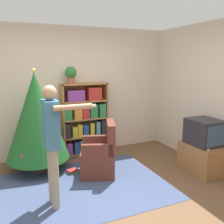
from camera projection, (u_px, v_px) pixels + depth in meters
The scene contains 12 objects.
ground_plane at pixel (106, 199), 3.51m from camera, with size 14.00×14.00×0.00m, color brown.
wall_back at pixel (68, 92), 5.09m from camera, with size 8.00×0.10×2.60m.
area_rug at pixel (79, 187), 3.83m from camera, with size 2.70×1.93×0.01m.
bookshelf at pixel (85, 121), 5.13m from camera, with size 0.94×0.28×1.48m.
tv_stand at pixel (202, 158), 4.36m from camera, with size 0.50×0.74×0.50m.
television at pixel (204, 132), 4.26m from camera, with size 0.47×0.54×0.44m.
game_remote at pixel (206, 149), 4.05m from camera, with size 0.04×0.12×0.02m.
christmas_tree at pixel (36, 117), 4.31m from camera, with size 1.09×1.09×1.79m.
armchair at pixel (100, 156), 4.23m from camera, with size 0.73×0.72×0.92m.
standing_person at pixel (52, 137), 3.19m from camera, with size 0.63×0.47×1.62m.
potted_plant at pixel (71, 74), 4.84m from camera, with size 0.22×0.22×0.33m.
book_pile_near_tree at pixel (73, 171), 4.34m from camera, with size 0.22×0.18×0.06m.
Camera 1 is at (-1.22, -2.97, 1.89)m, focal length 40.00 mm.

